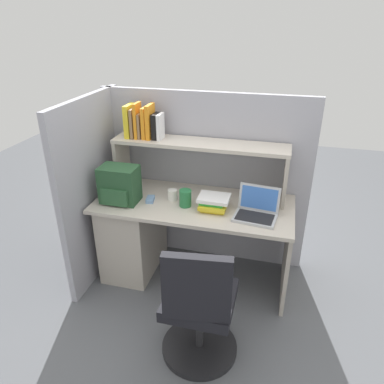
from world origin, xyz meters
name	(u,v)px	position (x,y,z in m)	size (l,w,h in m)	color
ground_plane	(193,274)	(0.00, 0.00, 0.00)	(8.00, 8.00, 0.00)	#595B60
desk	(150,230)	(-0.39, 0.00, 0.40)	(1.60, 0.70, 0.73)	beige
cubicle_partition_rear	(204,179)	(0.00, 0.38, 0.78)	(1.84, 0.05, 1.55)	#9E9EA8
cubicle_partition_left	(95,189)	(-0.85, -0.05, 0.78)	(0.05, 1.06, 1.55)	#9E9EA8
overhead_hutch	(200,154)	(0.00, 0.20, 1.08)	(1.44, 0.28, 0.45)	#B3A99C
reference_books_on_shelf	(143,123)	(-0.48, 0.20, 1.30)	(0.31, 0.18, 0.29)	yellow
laptop	(256,210)	(0.51, -0.10, 0.78)	(0.34, 0.29, 0.22)	#B7BABF
backpack	(119,185)	(-0.58, -0.12, 0.87)	(0.30, 0.23, 0.30)	#264C2D
computer_mouse	(150,199)	(-0.35, -0.06, 0.75)	(0.06, 0.10, 0.03)	#7299C6
paper_cup	(173,195)	(-0.18, 0.01, 0.77)	(0.08, 0.08, 0.09)	white
snack_canister	(185,198)	(-0.05, -0.07, 0.80)	(0.10, 0.10, 0.14)	#26723F
desk_book_stack	(213,202)	(0.18, -0.06, 0.79)	(0.24, 0.21, 0.11)	yellow
office_chair	(199,312)	(0.25, -0.83, 0.39)	(0.52, 0.52, 0.93)	black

